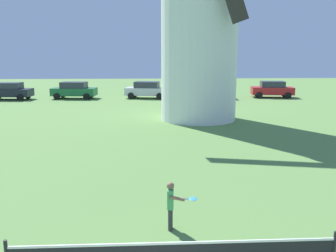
{
  "coord_description": "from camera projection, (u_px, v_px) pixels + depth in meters",
  "views": [
    {
      "loc": [
        -0.05,
        -3.57,
        3.99
      ],
      "look_at": [
        0.33,
        3.84,
        2.54
      ],
      "focal_mm": 38.55,
      "sensor_mm": 36.0,
      "label": 1
    }
  ],
  "objects": [
    {
      "name": "player_far",
      "position": [
        172.0,
        203.0,
        8.3
      ],
      "size": [
        0.69,
        0.52,
        1.15
      ],
      "color": "#333338",
      "rests_on": "ground_plane"
    },
    {
      "name": "parked_car_black",
      "position": [
        9.0,
        91.0,
        32.96
      ],
      "size": [
        4.18,
        2.11,
        1.56
      ],
      "color": "#1E232D",
      "rests_on": "ground_plane"
    },
    {
      "name": "parked_car_green",
      "position": [
        74.0,
        90.0,
        33.73
      ],
      "size": [
        4.21,
        2.2,
        1.56
      ],
      "color": "#1E6638",
      "rests_on": "ground_plane"
    },
    {
      "name": "parked_car_silver",
      "position": [
        147.0,
        90.0,
        34.07
      ],
      "size": [
        4.21,
        2.47,
        1.56
      ],
      "color": "silver",
      "rests_on": "ground_plane"
    },
    {
      "name": "parked_car_blue",
      "position": [
        209.0,
        90.0,
        33.79
      ],
      "size": [
        4.27,
        2.11,
        1.56
      ],
      "color": "#334C99",
      "rests_on": "ground_plane"
    },
    {
      "name": "parked_car_red",
      "position": [
        272.0,
        89.0,
        34.66
      ],
      "size": [
        4.12,
        2.34,
        1.56
      ],
      "color": "red",
      "rests_on": "ground_plane"
    }
  ]
}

